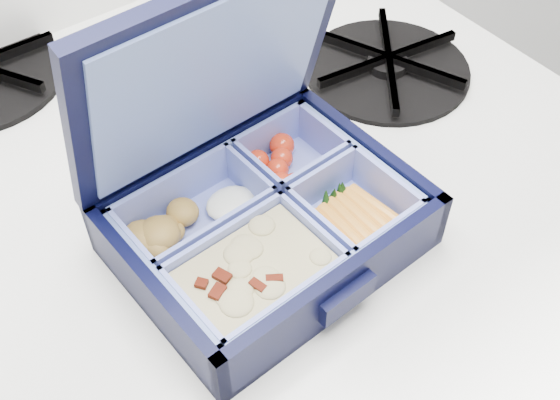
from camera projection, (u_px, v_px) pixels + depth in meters
bento_box at (268, 225)px, 0.52m from camera, size 0.22×0.17×0.05m
burner_grate at (388, 62)px, 0.67m from camera, size 0.18×0.18×0.02m
fork at (244, 121)px, 0.62m from camera, size 0.10×0.17×0.01m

